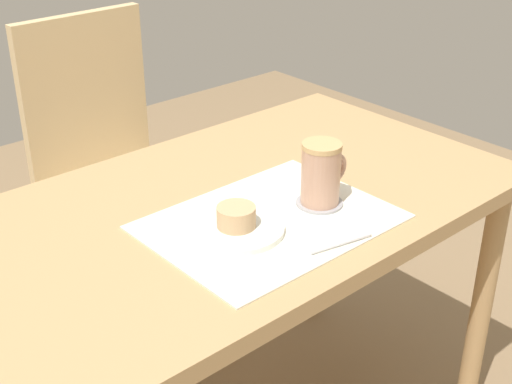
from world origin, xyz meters
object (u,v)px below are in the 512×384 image
(pastry_plate, at_px, (236,229))
(pastry, at_px, (236,217))
(coffee_mug, at_px, (322,173))
(wooden_chair, at_px, (113,169))
(dining_table, at_px, (221,241))

(pastry_plate, xyz_separation_m, pastry, (0.00, -0.00, 0.03))
(coffee_mug, bearing_deg, wooden_chair, 90.53)
(dining_table, relative_size, wooden_chair, 1.36)
(wooden_chair, distance_m, pastry_plate, 0.83)
(wooden_chair, bearing_deg, pastry_plate, 75.52)
(wooden_chair, height_order, pastry, wooden_chair)
(coffee_mug, bearing_deg, dining_table, 139.09)
(pastry, xyz_separation_m, coffee_mug, (0.20, -0.03, 0.04))
(wooden_chair, relative_size, pastry, 12.78)
(pastry_plate, relative_size, pastry, 2.47)
(wooden_chair, xyz_separation_m, coffee_mug, (0.01, -0.80, 0.28))
(pastry, bearing_deg, coffee_mug, -7.71)
(wooden_chair, distance_m, pastry, 0.84)
(dining_table, xyz_separation_m, wooden_chair, (0.14, 0.67, -0.12))
(pastry_plate, bearing_deg, coffee_mug, -7.71)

